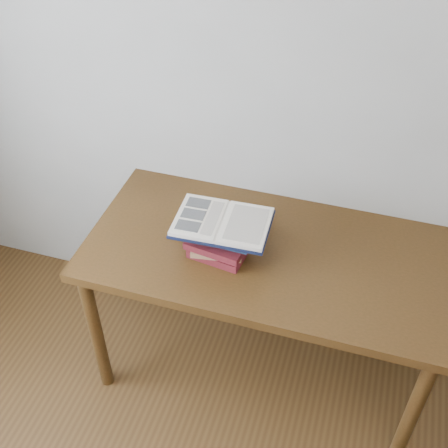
% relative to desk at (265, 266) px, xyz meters
% --- Properties ---
extents(desk, '(1.50, 0.75, 0.80)m').
position_rel_desk_xyz_m(desk, '(0.00, 0.00, 0.00)').
color(desk, '#492B12').
rests_on(desk, ground).
extents(book_stack, '(0.26, 0.21, 0.15)m').
position_rel_desk_xyz_m(book_stack, '(-0.18, -0.07, 0.17)').
color(book_stack, maroon).
rests_on(book_stack, desk).
extents(open_book, '(0.39, 0.28, 0.03)m').
position_rel_desk_xyz_m(open_book, '(-0.17, -0.07, 0.26)').
color(open_book, black).
rests_on(open_book, book_stack).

